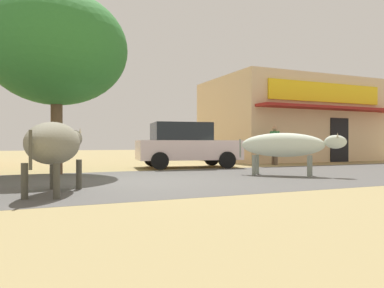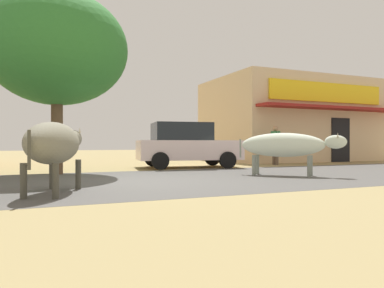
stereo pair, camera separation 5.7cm
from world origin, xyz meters
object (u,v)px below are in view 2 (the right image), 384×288
(parked_hatchback_car, at_px, (186,145))
(pedestrian_by_shop, at_px, (275,142))
(roadside_tree, at_px, (57,49))
(cow_far_dark, at_px, (285,145))
(cow_near_brown, at_px, (55,144))

(parked_hatchback_car, relative_size, pedestrian_by_shop, 2.44)
(pedestrian_by_shop, bearing_deg, roadside_tree, -171.30)
(cow_far_dark, height_order, pedestrian_by_shop, pedestrian_by_shop)
(roadside_tree, xyz_separation_m, pedestrian_by_shop, (8.57, 1.31, -2.67))
(pedestrian_by_shop, bearing_deg, cow_far_dark, -123.08)
(roadside_tree, relative_size, cow_far_dark, 2.26)
(parked_hatchback_car, xyz_separation_m, cow_far_dark, (1.24, -4.19, -0.00))
(parked_hatchback_car, distance_m, pedestrian_by_shop, 4.02)
(roadside_tree, xyz_separation_m, parked_hatchback_car, (4.55, 1.23, -2.77))
(cow_near_brown, relative_size, cow_far_dark, 1.08)
(cow_far_dark, bearing_deg, parked_hatchback_car, 106.47)
(cow_near_brown, xyz_separation_m, cow_far_dark, (6.06, 1.33, -0.05))
(roadside_tree, distance_m, parked_hatchback_car, 5.47)
(pedestrian_by_shop, bearing_deg, parked_hatchback_car, -178.81)
(cow_near_brown, bearing_deg, cow_far_dark, 12.39)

